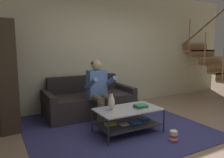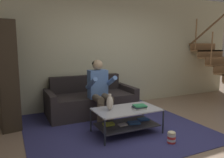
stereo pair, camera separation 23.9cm
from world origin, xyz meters
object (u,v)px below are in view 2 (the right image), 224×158
object	(u,v)px
person_seated_center	(100,88)
coffee_table	(127,117)
couch	(91,101)
vase	(110,103)
book_stack	(140,107)
bookshelf	(4,86)
popcorn_tub	(171,137)

from	to	relation	value
person_seated_center	coffee_table	xyz separation A→B (m)	(0.18, -0.79, -0.40)
couch	vase	world-z (taller)	couch
book_stack	bookshelf	xyz separation A→B (m)	(-2.12, 1.42, 0.29)
vase	bookshelf	xyz separation A→B (m)	(-1.62, 1.26, 0.20)
book_stack	popcorn_tub	bearing A→B (deg)	-67.85
vase	book_stack	world-z (taller)	vase
vase	bookshelf	size ratio (longest dim) A/B	0.14
couch	person_seated_center	distance (m)	0.68
coffee_table	person_seated_center	bearing A→B (deg)	102.93
coffee_table	popcorn_tub	distance (m)	0.82
book_stack	bookshelf	world-z (taller)	bookshelf
person_seated_center	vase	bearing A→B (deg)	-99.02
vase	person_seated_center	bearing A→B (deg)	80.98
popcorn_tub	couch	bearing A→B (deg)	106.98
coffee_table	bookshelf	bearing A→B (deg)	145.39
vase	bookshelf	distance (m)	2.06
coffee_table	bookshelf	world-z (taller)	bookshelf
person_seated_center	vase	size ratio (longest dim) A/B	4.45
coffee_table	vase	distance (m)	0.41
vase	popcorn_tub	size ratio (longest dim) A/B	1.40
couch	person_seated_center	world-z (taller)	person_seated_center
person_seated_center	popcorn_tub	world-z (taller)	person_seated_center
bookshelf	vase	bearing A→B (deg)	-37.85
person_seated_center	popcorn_tub	xyz separation A→B (m)	(0.61, -1.46, -0.58)
book_stack	bookshelf	bearing A→B (deg)	146.08
vase	coffee_table	bearing A→B (deg)	-12.10
book_stack	popcorn_tub	xyz separation A→B (m)	(0.23, -0.57, -0.37)
person_seated_center	book_stack	bearing A→B (deg)	-66.86
coffee_table	book_stack	size ratio (longest dim) A/B	4.68
popcorn_tub	book_stack	bearing A→B (deg)	112.15
couch	book_stack	bearing A→B (deg)	-75.17
book_stack	popcorn_tub	distance (m)	0.72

